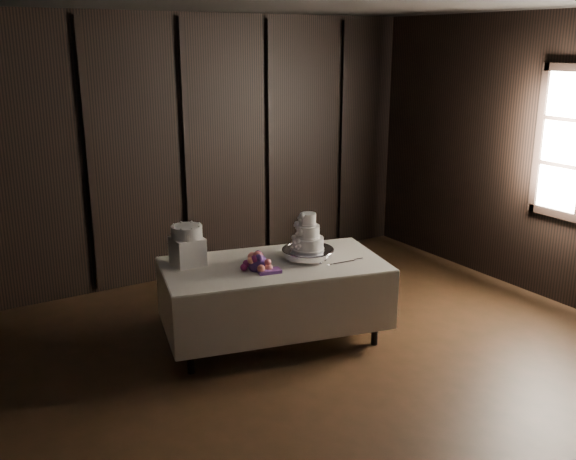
{
  "coord_description": "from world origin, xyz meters",
  "views": [
    {
      "loc": [
        -2.82,
        -3.3,
        2.68
      ],
      "look_at": [
        0.1,
        1.43,
        1.05
      ],
      "focal_mm": 40.0,
      "sensor_mm": 36.0,
      "label": 1
    }
  ],
  "objects": [
    {
      "name": "small_cake",
      "position": [
        -0.72,
        1.81,
        1.07
      ],
      "size": [
        0.36,
        0.36,
        0.11
      ],
      "primitive_type": "cylinder",
      "rotation": [
        0.0,
        0.0,
        -0.39
      ],
      "color": "white",
      "rests_on": "box_pedestal"
    },
    {
      "name": "cake_knife",
      "position": [
        0.46,
        1.1,
        0.77
      ],
      "size": [
        0.37,
        0.06,
        0.01
      ],
      "primitive_type": "cube",
      "rotation": [
        0.0,
        0.0,
        -0.09
      ],
      "color": "silver",
      "rests_on": "display_table"
    },
    {
      "name": "wedding_cake",
      "position": [
        0.26,
        1.36,
        0.99
      ],
      "size": [
        0.32,
        0.29,
        0.34
      ],
      "rotation": [
        0.0,
        0.0,
        0.08
      ],
      "color": "white",
      "rests_on": "cake_stand"
    },
    {
      "name": "box_pedestal",
      "position": [
        -0.72,
        1.81,
        0.89
      ],
      "size": [
        0.26,
        0.26,
        0.25
      ],
      "primitive_type": "cube",
      "rotation": [
        0.0,
        0.0,
        0.0
      ],
      "color": "white",
      "rests_on": "display_table"
    },
    {
      "name": "cake_stand",
      "position": [
        0.28,
        1.38,
        0.81
      ],
      "size": [
        0.64,
        0.64,
        0.09
      ],
      "primitive_type": "cylinder",
      "rotation": [
        0.0,
        0.0,
        -0.43
      ],
      "color": "silver",
      "rests_on": "display_table"
    },
    {
      "name": "display_table",
      "position": [
        -0.05,
        1.43,
        0.42
      ],
      "size": [
        2.18,
        1.48,
        0.76
      ],
      "rotation": [
        0.0,
        0.0,
        -0.24
      ],
      "color": "#F0E4CF",
      "rests_on": "ground"
    },
    {
      "name": "room",
      "position": [
        0.0,
        0.0,
        1.5
      ],
      "size": [
        6.08,
        7.08,
        3.08
      ],
      "color": "black",
      "rests_on": "ground"
    },
    {
      "name": "bouquet",
      "position": [
        -0.26,
        1.35,
        0.83
      ],
      "size": [
        0.39,
        0.47,
        0.2
      ],
      "primitive_type": null,
      "rotation": [
        0.0,
        0.0,
        -0.2
      ],
      "color": "#DE5D5C",
      "rests_on": "display_table"
    }
  ]
}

